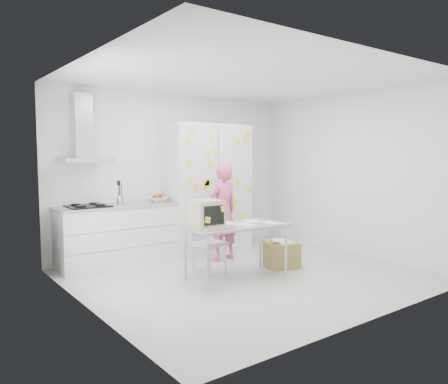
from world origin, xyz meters
TOP-DOWN VIEW (x-y plane):
  - floor at (0.00, 0.00)m, footprint 4.50×4.00m
  - walls at (0.00, 0.72)m, footprint 4.52×4.01m
  - ceiling at (0.00, 0.00)m, footprint 4.50×4.00m
  - counter_run at (-1.20, 1.70)m, footprint 1.84×0.63m
  - range_hood at (-1.65, 1.84)m, footprint 0.70×0.48m
  - tall_cabinet at (0.45, 1.67)m, footprint 1.50×0.68m
  - person at (0.25, 0.95)m, footprint 0.60×0.42m
  - desk at (-0.52, 0.03)m, footprint 1.42×0.77m
  - chair at (-0.37, 0.51)m, footprint 0.46×0.46m
  - cardboard_box at (0.68, 0.05)m, footprint 0.57×0.51m

SIDE VIEW (x-z plane):
  - floor at x=0.00m, z-range -0.02..0.00m
  - cardboard_box at x=0.68m, z-range -0.01..0.40m
  - counter_run at x=-1.20m, z-range -0.17..1.11m
  - chair at x=-0.37m, z-range 0.06..0.94m
  - person at x=0.25m, z-range 0.00..1.55m
  - desk at x=-0.52m, z-range 0.28..1.38m
  - tall_cabinet at x=0.45m, z-range 0.00..2.20m
  - walls at x=0.00m, z-range 0.00..2.70m
  - range_hood at x=-1.65m, z-range 1.45..2.46m
  - ceiling at x=0.00m, z-range 2.69..2.71m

